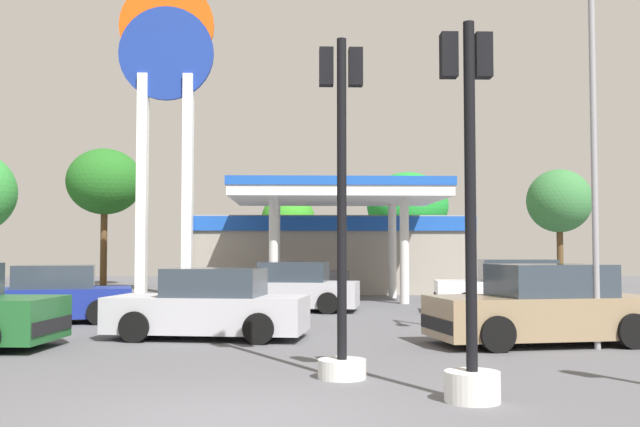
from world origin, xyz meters
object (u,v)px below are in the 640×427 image
(car_3, at_px, (290,289))
(traffic_signal_1, at_px, (342,244))
(tree_2, at_px, (288,220))
(tree_3, at_px, (408,206))
(car_5, at_px, (209,307))
(car_2, at_px, (513,289))
(tree_4, at_px, (559,201))
(corner_streetlamp, at_px, (598,116))
(car_1, at_px, (544,308))
(car_4, at_px, (49,297))
(station_pole_sign, at_px, (166,93))
(traffic_signal_2, at_px, (470,266))
(tree_1, at_px, (105,182))

(car_3, xyz_separation_m, traffic_signal_1, (0.86, -11.78, 1.26))
(tree_2, relative_size, tree_3, 0.81)
(car_5, bearing_deg, car_2, 35.89)
(tree_2, height_order, tree_4, tree_4)
(traffic_signal_1, relative_size, corner_streetlamp, 0.68)
(car_1, xyz_separation_m, corner_streetlamp, (0.77, -0.91, 3.66))
(tree_3, bearing_deg, tree_2, -176.65)
(car_4, bearing_deg, car_3, 29.32)
(car_5, relative_size, traffic_signal_1, 0.87)
(station_pole_sign, relative_size, car_2, 2.81)
(corner_streetlamp, bearing_deg, car_4, 154.95)
(car_1, distance_m, tree_2, 25.47)
(traffic_signal_2, relative_size, corner_streetlamp, 0.64)
(car_3, height_order, car_5, car_3)
(car_3, height_order, traffic_signal_1, traffic_signal_1)
(car_2, bearing_deg, car_4, -169.02)
(car_4, relative_size, tree_3, 0.73)
(tree_2, distance_m, tree_3, 6.49)
(corner_streetlamp, bearing_deg, car_1, 130.21)
(car_4, xyz_separation_m, corner_streetlamp, (11.96, -5.59, 3.71))
(traffic_signal_1, bearing_deg, station_pole_sign, 107.35)
(tree_2, bearing_deg, station_pole_sign, -117.85)
(tree_4, bearing_deg, traffic_signal_2, -111.65)
(station_pole_sign, xyz_separation_m, corner_streetlamp, (10.98, -16.43, -3.86))
(car_4, bearing_deg, corner_streetlamp, -25.05)
(car_2, height_order, traffic_signal_1, traffic_signal_1)
(car_2, distance_m, corner_streetlamp, 8.87)
(car_1, xyz_separation_m, car_3, (-5.07, 8.12, -0.04))
(tree_4, bearing_deg, station_pole_sign, -155.09)
(corner_streetlamp, bearing_deg, traffic_signal_2, -127.92)
(station_pole_sign, height_order, car_4, station_pole_sign)
(traffic_signal_2, bearing_deg, corner_streetlamp, 52.08)
(station_pole_sign, xyz_separation_m, car_5, (3.50, -14.31, -7.56))
(tree_1, height_order, tree_4, tree_1)
(car_1, height_order, tree_3, tree_3)
(car_4, distance_m, tree_4, 28.66)
(car_1, height_order, car_2, car_2)
(station_pole_sign, bearing_deg, tree_4, 24.91)
(tree_1, bearing_deg, tree_3, 3.28)
(car_5, xyz_separation_m, tree_3, (7.81, 23.92, 3.58))
(car_1, bearing_deg, tree_2, 102.15)
(car_1, relative_size, tree_2, 0.95)
(car_4, bearing_deg, tree_3, 59.01)
(station_pole_sign, distance_m, car_4, 13.26)
(car_2, distance_m, traffic_signal_1, 12.27)
(tree_2, bearing_deg, tree_4, -0.98)
(station_pole_sign, relative_size, corner_streetlamp, 1.77)
(traffic_signal_1, bearing_deg, car_3, 94.17)
(car_4, bearing_deg, tree_4, 44.28)
(traffic_signal_1, height_order, traffic_signal_2, traffic_signal_1)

